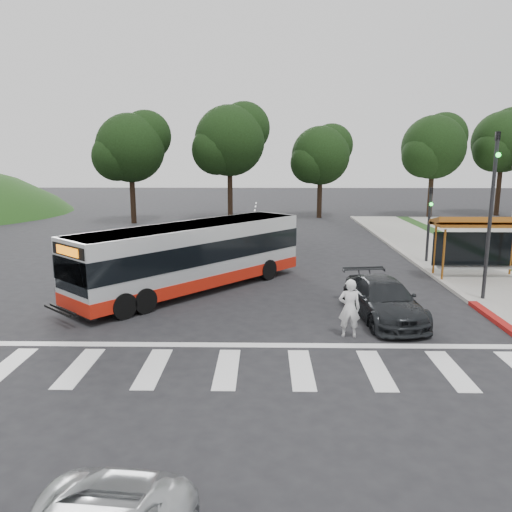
{
  "coord_description": "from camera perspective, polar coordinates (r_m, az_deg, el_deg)",
  "views": [
    {
      "loc": [
        1.0,
        -17.53,
        5.66
      ],
      "look_at": [
        0.66,
        2.4,
        1.6
      ],
      "focal_mm": 35.0,
      "sensor_mm": 36.0,
      "label": 1
    }
  ],
  "objects": [
    {
      "name": "curb_east",
      "position": [
        27.33,
        17.98,
        -0.85
      ],
      "size": [
        0.3,
        40.0,
        0.15
      ],
      "primitive_type": "cube",
      "color": "#9E9991",
      "rests_on": "ground"
    },
    {
      "name": "tree_ne_a",
      "position": [
        48.03,
        19.7,
        11.73
      ],
      "size": [
        6.16,
        5.74,
        9.3
      ],
      "color": "black",
      "rests_on": "parking_lot"
    },
    {
      "name": "tree_ne_b",
      "position": [
        52.48,
        26.45,
        11.71
      ],
      "size": [
        6.16,
        5.74,
        10.02
      ],
      "color": "black",
      "rests_on": "ground"
    },
    {
      "name": "tree_north_b",
      "position": [
        45.87,
        7.48,
        11.42
      ],
      "size": [
        5.72,
        5.33,
        8.43
      ],
      "color": "black",
      "rests_on": "ground"
    },
    {
      "name": "transit_bus",
      "position": [
        21.11,
        -7.18,
        -0.19
      ],
      "size": [
        9.03,
        9.72,
        2.82
      ],
      "primitive_type": null,
      "rotation": [
        0.0,
        0.0,
        -0.73
      ],
      "color": "silver",
      "rests_on": "ground"
    },
    {
      "name": "sidewalk_east",
      "position": [
        27.99,
        21.9,
        -0.87
      ],
      "size": [
        4.0,
        40.0,
        0.12
      ],
      "primitive_type": "cube",
      "color": "gray",
      "rests_on": "ground"
    },
    {
      "name": "bus_shelter",
      "position": [
        24.89,
        24.19,
        2.86
      ],
      "size": [
        4.2,
        1.6,
        2.86
      ],
      "color": "#905018",
      "rests_on": "sidewalk_east"
    },
    {
      "name": "traffic_signal_ne_short",
      "position": [
        27.59,
        19.19,
        4.25
      ],
      "size": [
        0.18,
        0.37,
        4.0
      ],
      "color": "black",
      "rests_on": "ground"
    },
    {
      "name": "pedestrian",
      "position": [
        15.98,
        10.63,
        -5.88
      ],
      "size": [
        0.71,
        0.49,
        1.88
      ],
      "primitive_type": "imported",
      "rotation": [
        0.0,
        0.0,
        3.08
      ],
      "color": "silver",
      "rests_on": "ground"
    },
    {
      "name": "ground",
      "position": [
        18.45,
        -2.18,
        -6.36
      ],
      "size": [
        140.0,
        140.0,
        0.0
      ],
      "primitive_type": "plane",
      "color": "black",
      "rests_on": "ground"
    },
    {
      "name": "tree_north_a",
      "position": [
        43.71,
        -2.92,
        13.15
      ],
      "size": [
        6.6,
        6.15,
        10.17
      ],
      "color": "black",
      "rests_on": "ground"
    },
    {
      "name": "dark_sedan",
      "position": [
        18.06,
        14.35,
        -4.83
      ],
      "size": [
        2.51,
        4.97,
        1.38
      ],
      "primitive_type": "imported",
      "rotation": [
        0.0,
        0.0,
        0.12
      ],
      "color": "black",
      "rests_on": "ground"
    },
    {
      "name": "crosswalk_ladder",
      "position": [
        13.78,
        -3.34,
        -12.72
      ],
      "size": [
        18.0,
        2.6,
        0.01
      ],
      "primitive_type": "cube",
      "color": "silver",
      "rests_on": "ground"
    },
    {
      "name": "traffic_signal_ne_tall",
      "position": [
        20.95,
        25.34,
        5.53
      ],
      "size": [
        0.18,
        0.37,
        6.5
      ],
      "color": "black",
      "rests_on": "ground"
    },
    {
      "name": "tree_north_c",
      "position": [
        43.01,
        -14.05,
        12.02
      ],
      "size": [
        6.16,
        5.74,
        9.3
      ],
      "color": "black",
      "rests_on": "ground"
    },
    {
      "name": "curb_east_red",
      "position": [
        18.34,
        27.04,
        -7.52
      ],
      "size": [
        0.32,
        6.0,
        0.15
      ],
      "primitive_type": "cube",
      "color": "maroon",
      "rests_on": "ground"
    }
  ]
}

